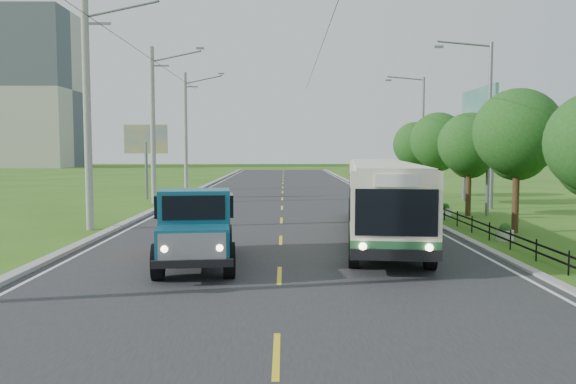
{
  "coord_description": "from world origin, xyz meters",
  "views": [
    {
      "loc": [
        0.13,
        -15.24,
        3.49
      ],
      "look_at": [
        0.28,
        5.6,
        1.9
      ],
      "focal_mm": 35.0,
      "sensor_mm": 36.0,
      "label": 1
    }
  ],
  "objects_px": {
    "pole_near": "(88,112)",
    "tree_back": "(416,147)",
    "billboard_right": "(478,120)",
    "billboard_left": "(146,144)",
    "planter_mid": "(445,210)",
    "pole_far": "(186,131)",
    "bus": "(380,193)",
    "tree_fourth": "(470,147)",
    "streetlight_mid": "(486,122)",
    "pole_mid": "(153,124)",
    "planter_far": "(411,197)",
    "dump_truck": "(196,221)",
    "planter_near": "(505,233)",
    "tree_third": "(517,137)",
    "streetlight_far": "(421,131)",
    "tree_fifth": "(438,144)"
  },
  "relations": [
    {
      "from": "pole_near",
      "to": "tree_back",
      "type": "xyz_separation_m",
      "value": [
        18.12,
        17.14,
        -1.44
      ]
    },
    {
      "from": "tree_back",
      "to": "billboard_right",
      "type": "relative_size",
      "value": 0.75
    },
    {
      "from": "pole_near",
      "to": "billboard_left",
      "type": "bearing_deg",
      "value": 94.72
    },
    {
      "from": "pole_near",
      "to": "planter_mid",
      "type": "bearing_deg",
      "value": 16.52
    },
    {
      "from": "pole_far",
      "to": "bus",
      "type": "xyz_separation_m",
      "value": [
        12.23,
        -26.01,
        -3.35
      ]
    },
    {
      "from": "tree_fourth",
      "to": "bus",
      "type": "xyz_separation_m",
      "value": [
        -5.89,
        -7.15,
        -1.84
      ]
    },
    {
      "from": "pole_far",
      "to": "streetlight_mid",
      "type": "height_order",
      "value": "pole_far"
    },
    {
      "from": "pole_far",
      "to": "tree_back",
      "type": "relative_size",
      "value": 1.82
    },
    {
      "from": "streetlight_mid",
      "to": "pole_mid",
      "type": "bearing_deg",
      "value": 159.68
    },
    {
      "from": "planter_mid",
      "to": "planter_far",
      "type": "xyz_separation_m",
      "value": [
        0.0,
        8.0,
        0.0
      ]
    },
    {
      "from": "tree_back",
      "to": "billboard_left",
      "type": "height_order",
      "value": "tree_back"
    },
    {
      "from": "tree_fourth",
      "to": "billboard_left",
      "type": "xyz_separation_m",
      "value": [
        -19.36,
        9.86,
        0.28
      ]
    },
    {
      "from": "pole_near",
      "to": "bus",
      "type": "bearing_deg",
      "value": -9.31
    },
    {
      "from": "pole_near",
      "to": "dump_truck",
      "type": "height_order",
      "value": "pole_near"
    },
    {
      "from": "planter_far",
      "to": "pole_near",
      "type": "bearing_deg",
      "value": -142.37
    },
    {
      "from": "pole_far",
      "to": "billboard_left",
      "type": "relative_size",
      "value": 1.92
    },
    {
      "from": "pole_far",
      "to": "dump_truck",
      "type": "relative_size",
      "value": 1.73
    },
    {
      "from": "planter_far",
      "to": "billboard_left",
      "type": "relative_size",
      "value": 0.13
    },
    {
      "from": "planter_near",
      "to": "billboard_right",
      "type": "bearing_deg",
      "value": 75.2
    },
    {
      "from": "tree_third",
      "to": "streetlight_far",
      "type": "height_order",
      "value": "streetlight_far"
    },
    {
      "from": "planter_mid",
      "to": "pole_near",
      "type": "bearing_deg",
      "value": -163.48
    },
    {
      "from": "pole_mid",
      "to": "tree_fifth",
      "type": "relative_size",
      "value": 1.72
    },
    {
      "from": "dump_truck",
      "to": "billboard_right",
      "type": "bearing_deg",
      "value": 44.41
    },
    {
      "from": "pole_far",
      "to": "tree_fourth",
      "type": "relative_size",
      "value": 1.85
    },
    {
      "from": "tree_fourth",
      "to": "planter_far",
      "type": "height_order",
      "value": "tree_fourth"
    },
    {
      "from": "planter_near",
      "to": "planter_mid",
      "type": "relative_size",
      "value": 1.0
    },
    {
      "from": "billboard_left",
      "to": "pole_far",
      "type": "bearing_deg",
      "value": 82.17
    },
    {
      "from": "tree_back",
      "to": "streetlight_mid",
      "type": "bearing_deg",
      "value": -86.3
    },
    {
      "from": "pole_mid",
      "to": "tree_third",
      "type": "height_order",
      "value": "pole_mid"
    },
    {
      "from": "planter_near",
      "to": "planter_mid",
      "type": "bearing_deg",
      "value": 90.0
    },
    {
      "from": "billboard_right",
      "to": "pole_near",
      "type": "bearing_deg",
      "value": -151.86
    },
    {
      "from": "planter_near",
      "to": "billboard_right",
      "type": "distance_m",
      "value": 15.34
    },
    {
      "from": "streetlight_mid",
      "to": "billboard_right",
      "type": "bearing_deg",
      "value": 74.56
    },
    {
      "from": "tree_fifth",
      "to": "billboard_left",
      "type": "xyz_separation_m",
      "value": [
        -19.36,
        3.86,
        0.01
      ]
    },
    {
      "from": "pole_far",
      "to": "planter_mid",
      "type": "height_order",
      "value": "pole_far"
    },
    {
      "from": "planter_mid",
      "to": "dump_truck",
      "type": "distance_m",
      "value": 16.73
    },
    {
      "from": "streetlight_mid",
      "to": "dump_truck",
      "type": "height_order",
      "value": "streetlight_mid"
    },
    {
      "from": "tree_fourth",
      "to": "bus",
      "type": "height_order",
      "value": "tree_fourth"
    },
    {
      "from": "tree_fourth",
      "to": "streetlight_mid",
      "type": "xyz_separation_m",
      "value": [
        0.79,
        -0.14,
        1.32
      ]
    },
    {
      "from": "bus",
      "to": "billboard_left",
      "type": "bearing_deg",
      "value": 134.95
    },
    {
      "from": "tree_third",
      "to": "streetlight_mid",
      "type": "bearing_deg",
      "value": 82.36
    },
    {
      "from": "tree_back",
      "to": "planter_near",
      "type": "xyz_separation_m",
      "value": [
        -1.26,
        -20.14,
        -3.37
      ]
    },
    {
      "from": "planter_near",
      "to": "billboard_left",
      "type": "relative_size",
      "value": 0.13
    },
    {
      "from": "planter_mid",
      "to": "tree_back",
      "type": "bearing_deg",
      "value": 84.09
    },
    {
      "from": "pole_mid",
      "to": "tree_third",
      "type": "bearing_deg",
      "value": -35.36
    },
    {
      "from": "tree_fifth",
      "to": "billboard_left",
      "type": "bearing_deg",
      "value": 168.72
    },
    {
      "from": "streetlight_far",
      "to": "planter_mid",
      "type": "bearing_deg",
      "value": -98.3
    },
    {
      "from": "pole_mid",
      "to": "planter_near",
      "type": "height_order",
      "value": "pole_mid"
    },
    {
      "from": "pole_far",
      "to": "streetlight_far",
      "type": "relative_size",
      "value": 1.1
    },
    {
      "from": "planter_far",
      "to": "billboard_right",
      "type": "height_order",
      "value": "billboard_right"
    }
  ]
}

